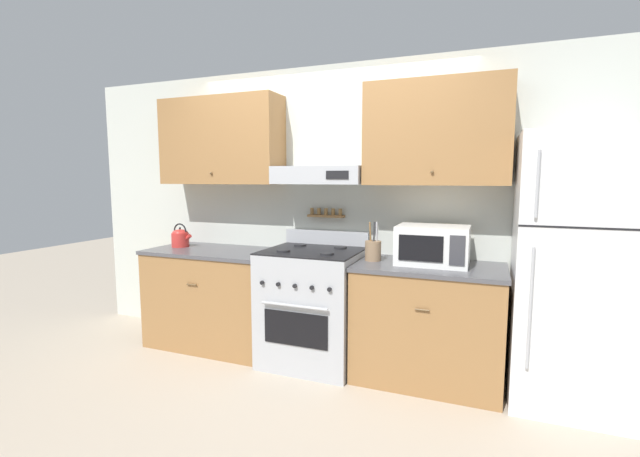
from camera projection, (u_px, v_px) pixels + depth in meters
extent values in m
plane|color=#B2A38E|center=(298.00, 377.00, 3.39)|extent=(16.00, 16.00, 0.00)
cube|color=silver|center=(329.00, 210.00, 3.90)|extent=(5.20, 0.08, 2.55)
cube|color=olive|center=(221.00, 141.00, 4.00)|extent=(1.19, 0.33, 0.79)
sphere|color=brown|center=(211.00, 173.00, 3.87)|extent=(0.02, 0.02, 0.02)
cube|color=olive|center=(436.00, 133.00, 3.29)|extent=(1.09, 0.33, 0.79)
sphere|color=brown|center=(432.00, 172.00, 3.16)|extent=(0.02, 0.02, 0.02)
cube|color=#ADAFB5|center=(320.00, 175.00, 3.66)|extent=(0.79, 0.37, 0.15)
cube|color=black|center=(337.00, 175.00, 3.40)|extent=(0.19, 0.01, 0.07)
cube|color=olive|center=(326.00, 216.00, 3.83)|extent=(0.34, 0.07, 0.02)
cylinder|color=olive|center=(312.00, 211.00, 3.88)|extent=(0.03, 0.03, 0.06)
cylinder|color=olive|center=(319.00, 211.00, 3.85)|extent=(0.03, 0.03, 0.06)
cylinder|color=olive|center=(326.00, 212.00, 3.83)|extent=(0.03, 0.03, 0.06)
cylinder|color=olive|center=(333.00, 212.00, 3.80)|extent=(0.03, 0.03, 0.06)
cylinder|color=olive|center=(340.00, 212.00, 3.78)|extent=(0.03, 0.03, 0.06)
cube|color=olive|center=(216.00, 299.00, 4.02)|extent=(1.19, 0.65, 0.88)
cube|color=#4C4C51|center=(214.00, 251.00, 3.97)|extent=(1.21, 0.68, 0.03)
cylinder|color=brown|center=(192.00, 285.00, 3.69)|extent=(0.10, 0.01, 0.01)
cube|color=olive|center=(428.00, 324.00, 3.31)|extent=(1.09, 0.65, 0.88)
cube|color=#4C4C51|center=(429.00, 267.00, 3.26)|extent=(1.12, 0.68, 0.03)
cylinder|color=brown|center=(422.00, 310.00, 2.97)|extent=(0.10, 0.01, 0.01)
cube|color=#ADAFB5|center=(313.00, 307.00, 3.63)|extent=(0.79, 0.69, 0.96)
cube|color=black|center=(295.00, 329.00, 3.31)|extent=(0.53, 0.01, 0.27)
cylinder|color=#ADAFB5|center=(294.00, 306.00, 3.27)|extent=(0.55, 0.02, 0.02)
cube|color=black|center=(313.00, 251.00, 3.57)|extent=(0.79, 0.69, 0.01)
cylinder|color=#232326|center=(283.00, 251.00, 3.48)|extent=(0.11, 0.11, 0.02)
cylinder|color=#232326|center=(327.00, 254.00, 3.35)|extent=(0.11, 0.11, 0.02)
cylinder|color=#232326|center=(300.00, 245.00, 3.79)|extent=(0.11, 0.11, 0.02)
cylinder|color=#232326|center=(340.00, 247.00, 3.65)|extent=(0.11, 0.11, 0.02)
cylinder|color=black|center=(262.00, 283.00, 3.37)|extent=(0.03, 0.02, 0.03)
cylinder|color=black|center=(278.00, 284.00, 3.32)|extent=(0.03, 0.02, 0.03)
cylinder|color=black|center=(295.00, 286.00, 3.26)|extent=(0.03, 0.02, 0.03)
cylinder|color=black|center=(312.00, 288.00, 3.21)|extent=(0.03, 0.02, 0.03)
cylinder|color=black|center=(329.00, 289.00, 3.16)|extent=(0.03, 0.02, 0.03)
cube|color=#ADAFB5|center=(326.00, 237.00, 3.86)|extent=(0.79, 0.04, 0.13)
cube|color=white|center=(576.00, 272.00, 2.89)|extent=(0.78, 0.66, 1.87)
cube|color=black|center=(590.00, 228.00, 2.54)|extent=(0.78, 0.01, 0.01)
cylinder|color=#ADAFB5|center=(538.00, 184.00, 2.60)|extent=(0.02, 0.02, 0.41)
cylinder|color=#ADAFB5|center=(530.00, 309.00, 2.69)|extent=(0.02, 0.02, 0.78)
cylinder|color=red|center=(180.00, 240.00, 4.12)|extent=(0.17, 0.17, 0.13)
ellipsoid|color=red|center=(180.00, 233.00, 4.12)|extent=(0.15, 0.15, 0.08)
sphere|color=black|center=(180.00, 228.00, 4.11)|extent=(0.02, 0.02, 0.02)
cylinder|color=red|center=(187.00, 238.00, 4.09)|extent=(0.10, 0.04, 0.09)
torus|color=black|center=(180.00, 231.00, 4.11)|extent=(0.15, 0.01, 0.15)
cube|color=white|center=(433.00, 245.00, 3.27)|extent=(0.53, 0.37, 0.30)
cube|color=black|center=(421.00, 248.00, 3.12)|extent=(0.32, 0.01, 0.19)
cube|color=#38383D|center=(457.00, 251.00, 3.02)|extent=(0.11, 0.01, 0.21)
cylinder|color=#8E7051|center=(373.00, 251.00, 3.43)|extent=(0.13, 0.13, 0.16)
cylinder|color=olive|center=(370.00, 232.00, 3.41)|extent=(0.01, 0.05, 0.16)
cylinder|color=#28282B|center=(374.00, 232.00, 3.41)|extent=(0.01, 0.04, 0.16)
cylinder|color=#B2B2B7|center=(377.00, 232.00, 3.41)|extent=(0.01, 0.03, 0.16)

